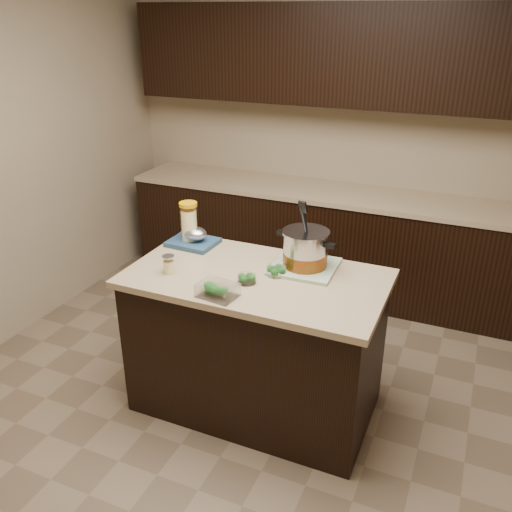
{
  "coord_description": "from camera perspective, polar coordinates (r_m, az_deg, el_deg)",
  "views": [
    {
      "loc": [
        1.09,
        -2.51,
        2.26
      ],
      "look_at": [
        0.0,
        0.0,
        1.02
      ],
      "focal_mm": 38.0,
      "sensor_mm": 36.0,
      "label": 1
    }
  ],
  "objects": [
    {
      "name": "lemonade_pitcher",
      "position": [
        3.45,
        -7.05,
        3.26
      ],
      "size": [
        0.14,
        0.14,
        0.27
      ],
      "rotation": [
        0.0,
        0.0,
        -0.27
      ],
      "color": "#F2E394",
      "rests_on": "island"
    },
    {
      "name": "ground_plane",
      "position": [
        3.55,
        0.0,
        -15.17
      ],
      "size": [
        4.0,
        4.0,
        0.0
      ],
      "primitive_type": "plane",
      "color": "brown",
      "rests_on": "ground"
    },
    {
      "name": "island",
      "position": [
        3.28,
        0.0,
        -9.07
      ],
      "size": [
        1.46,
        0.81,
        0.9
      ],
      "color": "black",
      "rests_on": "ground"
    },
    {
      "name": "room_shell",
      "position": [
        2.79,
        0.0,
        13.11
      ],
      "size": [
        4.04,
        4.04,
        2.72
      ],
      "color": "tan",
      "rests_on": "ground"
    },
    {
      "name": "broccoli_tub_right",
      "position": [
        2.97,
        -0.97,
        -2.43
      ],
      "size": [
        0.13,
        0.13,
        0.05
      ],
      "rotation": [
        0.0,
        0.0,
        -0.34
      ],
      "color": "silver",
      "rests_on": "island"
    },
    {
      "name": "mason_jar",
      "position": [
        3.1,
        -9.17,
        -0.91
      ],
      "size": [
        0.09,
        0.09,
        0.11
      ],
      "rotation": [
        0.0,
        0.0,
        -0.37
      ],
      "color": "#F2E394",
      "rests_on": "island"
    },
    {
      "name": "blue_tray",
      "position": [
        3.46,
        -6.55,
        1.78
      ],
      "size": [
        0.3,
        0.25,
        0.11
      ],
      "rotation": [
        0.0,
        0.0,
        -0.04
      ],
      "color": "navy",
      "rests_on": "island"
    },
    {
      "name": "broccoli_tub_left",
      "position": [
        3.05,
        2.15,
        -1.6
      ],
      "size": [
        0.14,
        0.14,
        0.05
      ],
      "rotation": [
        0.0,
        0.0,
        -0.25
      ],
      "color": "silver",
      "rests_on": "island"
    },
    {
      "name": "broccoli_tub_rect",
      "position": [
        2.83,
        -4.07,
        -3.68
      ],
      "size": [
        0.22,
        0.17,
        0.07
      ],
      "rotation": [
        0.0,
        0.0,
        -0.13
      ],
      "color": "silver",
      "rests_on": "island"
    },
    {
      "name": "back_cabinets",
      "position": [
        4.58,
        8.79,
        7.37
      ],
      "size": [
        3.6,
        0.63,
        2.33
      ],
      "color": "black",
      "rests_on": "ground"
    },
    {
      "name": "stock_pot",
      "position": [
        3.1,
        5.21,
        0.53
      ],
      "size": [
        0.38,
        0.32,
        0.38
      ],
      "rotation": [
        0.0,
        0.0,
        -0.21
      ],
      "color": "#B7B7BC",
      "rests_on": "dish_towel"
    },
    {
      "name": "dish_towel",
      "position": [
        3.15,
        5.14,
        -1.13
      ],
      "size": [
        0.37,
        0.37,
        0.02
      ],
      "primitive_type": "cube",
      "rotation": [
        0.0,
        0.0,
        0.03
      ],
      "color": "#5F8B5D",
      "rests_on": "island"
    }
  ]
}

